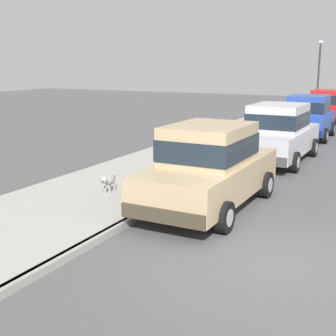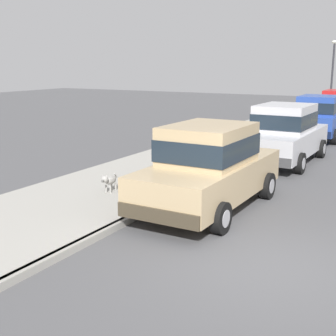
# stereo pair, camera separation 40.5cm
# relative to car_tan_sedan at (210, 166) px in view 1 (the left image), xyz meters

# --- Properties ---
(ground_plane) EXTENTS (80.00, 80.00, 0.00)m
(ground_plane) POSITION_rel_car_tan_sedan_xyz_m (2.17, -2.33, -0.98)
(ground_plane) COLOR #4C4C4F
(curb) EXTENTS (0.16, 64.00, 0.14)m
(curb) POSITION_rel_car_tan_sedan_xyz_m (-1.03, -2.33, -0.91)
(curb) COLOR gray
(curb) RESTS_ON ground
(sidewalk) EXTENTS (3.60, 64.00, 0.14)m
(sidewalk) POSITION_rel_car_tan_sedan_xyz_m (-2.83, -2.33, -0.91)
(sidewalk) COLOR #99968E
(sidewalk) RESTS_ON ground
(car_tan_sedan) EXTENTS (2.08, 4.62, 1.92)m
(car_tan_sedan) POSITION_rel_car_tan_sedan_xyz_m (0.00, 0.00, 0.00)
(car_tan_sedan) COLOR tan
(car_tan_sedan) RESTS_ON ground
(car_silver_sedan) EXTENTS (2.08, 4.62, 1.92)m
(car_silver_sedan) POSITION_rel_car_tan_sedan_xyz_m (0.08, 5.79, 0.00)
(car_silver_sedan) COLOR #BCBCC1
(car_silver_sedan) RESTS_ON ground
(car_blue_hatchback) EXTENTS (2.00, 3.83, 1.88)m
(car_blue_hatchback) POSITION_rel_car_tan_sedan_xyz_m (0.02, 11.25, -0.01)
(car_blue_hatchback) COLOR #28479E
(car_blue_hatchback) RESTS_ON ground
(car_red_hatchback) EXTENTS (2.03, 3.84, 1.88)m
(car_red_hatchback) POSITION_rel_car_tan_sedan_xyz_m (0.10, 15.89, -0.01)
(car_red_hatchback) COLOR red
(car_red_hatchback) RESTS_ON ground
(dog_grey) EXTENTS (0.26, 0.75, 0.49)m
(dog_grey) POSITION_rel_car_tan_sedan_xyz_m (-2.48, -0.39, -0.55)
(dog_grey) COLOR #999691
(dog_grey) RESTS_ON sidewalk
(street_lamp) EXTENTS (0.36, 0.36, 4.42)m
(street_lamp) POSITION_rel_car_tan_sedan_xyz_m (-1.38, 21.18, 1.92)
(street_lamp) COLOR #2D2D33
(street_lamp) RESTS_ON sidewalk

